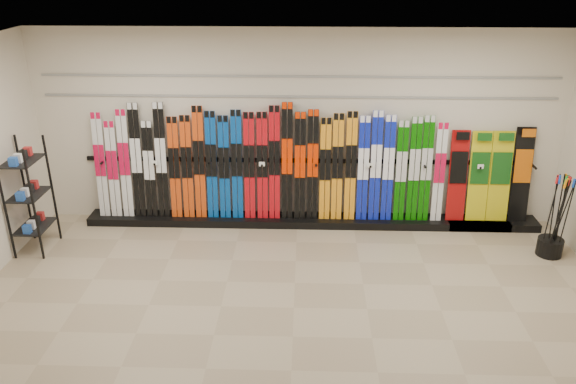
{
  "coord_description": "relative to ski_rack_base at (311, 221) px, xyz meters",
  "views": [
    {
      "loc": [
        0.11,
        -5.7,
        3.99
      ],
      "look_at": [
        -0.1,
        1.0,
        1.1
      ],
      "focal_mm": 35.0,
      "sensor_mm": 36.0,
      "label": 1
    }
  ],
  "objects": [
    {
      "name": "accessory_rack",
      "position": [
        -3.97,
        -0.91,
        0.75
      ],
      "size": [
        0.4,
        0.6,
        1.63
      ],
      "primitive_type": "cube",
      "color": "black",
      "rests_on": "floor"
    },
    {
      "name": "skis",
      "position": [
        -0.68,
        0.03,
        0.89
      ],
      "size": [
        5.37,
        0.19,
        1.82
      ],
      "color": "silver",
      "rests_on": "ski_rack_base"
    },
    {
      "name": "slatwall_rail_1",
      "position": [
        -0.22,
        0.2,
        2.24
      ],
      "size": [
        7.6,
        0.02,
        0.03
      ],
      "primitive_type": "cube",
      "color": "gray",
      "rests_on": "back_wall"
    },
    {
      "name": "floor",
      "position": [
        -0.22,
        -2.28,
        -0.06
      ],
      "size": [
        8.0,
        8.0,
        0.0
      ],
      "primitive_type": "plane",
      "color": "gray",
      "rests_on": "ground"
    },
    {
      "name": "ski_rack_base",
      "position": [
        0.0,
        0.0,
        0.0
      ],
      "size": [
        8.0,
        0.4,
        0.12
      ],
      "primitive_type": "cube",
      "color": "black",
      "rests_on": "floor"
    },
    {
      "name": "back_wall",
      "position": [
        -0.22,
        0.22,
        1.44
      ],
      "size": [
        8.0,
        0.0,
        8.0
      ],
      "primitive_type": "plane",
      "rotation": [
        1.57,
        0.0,
        0.0
      ],
      "color": "beige",
      "rests_on": "floor"
    },
    {
      "name": "slatwall_rail_0",
      "position": [
        -0.22,
        0.2,
        1.94
      ],
      "size": [
        7.6,
        0.02,
        0.03
      ],
      "primitive_type": "cube",
      "color": "gray",
      "rests_on": "back_wall"
    },
    {
      "name": "snowboards",
      "position": [
        2.72,
        0.07,
        0.77
      ],
      "size": [
        1.24,
        0.23,
        1.46
      ],
      "color": "#990C0C",
      "rests_on": "ski_rack_base"
    },
    {
      "name": "ceiling",
      "position": [
        -0.22,
        -2.28,
        2.94
      ],
      "size": [
        8.0,
        8.0,
        0.0
      ],
      "primitive_type": "plane",
      "rotation": [
        3.14,
        0.0,
        0.0
      ],
      "color": "silver",
      "rests_on": "back_wall"
    },
    {
      "name": "pole_bin",
      "position": [
        3.38,
        -0.86,
        0.07
      ],
      "size": [
        0.35,
        0.35,
        0.25
      ],
      "primitive_type": "cylinder",
      "color": "black",
      "rests_on": "floor"
    },
    {
      "name": "ski_poles",
      "position": [
        3.4,
        -0.87,
        0.55
      ],
      "size": [
        0.26,
        0.27,
        1.18
      ],
      "color": "black",
      "rests_on": "pole_bin"
    }
  ]
}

